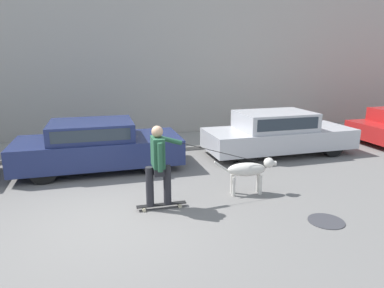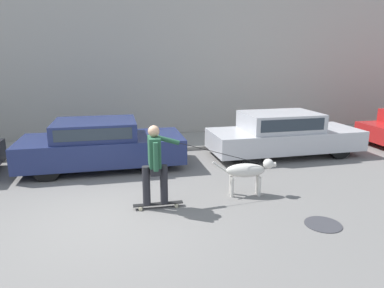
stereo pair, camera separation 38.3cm
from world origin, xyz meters
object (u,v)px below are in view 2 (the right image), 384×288
object	(u,v)px
parked_car_1	(101,145)
parked_car_2	(283,135)
dog	(248,171)
skateboarder	(155,162)

from	to	relation	value
parked_car_1	parked_car_2	bearing A→B (deg)	0.78
dog	skateboarder	xyz separation A→B (m)	(-1.96, -0.19, 0.39)
dog	skateboarder	size ratio (longest dim) A/B	0.47
parked_car_1	dog	bearing A→B (deg)	-40.66
dog	parked_car_1	bearing A→B (deg)	147.96
parked_car_1	parked_car_2	xyz separation A→B (m)	(5.20, -0.00, -0.00)
skateboarder	dog	bearing A→B (deg)	7.22
parked_car_1	dog	size ratio (longest dim) A/B	3.13
parked_car_2	skateboarder	bearing A→B (deg)	-145.36
parked_car_2	dog	bearing A→B (deg)	-129.42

